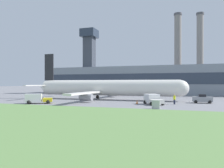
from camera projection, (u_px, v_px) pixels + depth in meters
name	position (u px, v px, depth m)	size (l,w,h in m)	color
ground_plane	(119.00, 99.00, 52.69)	(400.00, 400.00, 0.00)	gray
terminal_building	(138.00, 80.00, 79.37)	(70.53, 14.42, 24.96)	gray
smokestack_left	(178.00, 52.00, 102.70)	(3.72, 3.72, 36.84)	gray
smokestack_right	(200.00, 52.00, 95.78)	(3.31, 3.31, 34.82)	gray
airplane	(105.00, 88.00, 51.99)	(37.36, 31.20, 11.51)	white
pushback_tug	(202.00, 99.00, 42.69)	(3.67, 2.30, 1.73)	gray
baggage_truck	(37.00, 99.00, 41.75)	(5.26, 4.35, 1.85)	yellow
fuel_truck	(153.00, 99.00, 40.02)	(4.16, 4.92, 1.88)	white
ground_crew_person	(174.00, 99.00, 40.06)	(0.54, 0.54, 1.85)	#23283D
traffic_cone_near_nose	(137.00, 102.00, 40.90)	(0.52, 0.52, 0.74)	black
utility_cabinet	(156.00, 105.00, 33.00)	(1.19, 0.52, 1.32)	#B2B7B2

